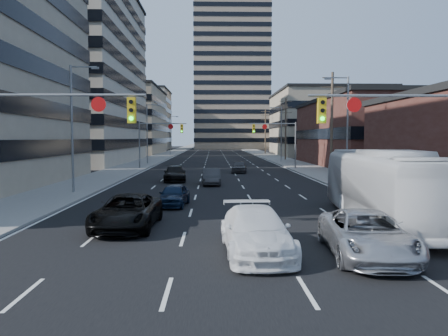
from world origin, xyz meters
The scene contains 31 objects.
ground centered at (0.00, 0.00, 0.00)m, with size 400.00×400.00×0.00m, color black.
road_surface centered at (0.00, 130.00, 0.01)m, with size 18.00×300.00×0.02m, color black.
sidewalk_left centered at (-11.50, 130.00, 0.07)m, with size 5.00×300.00×0.15m, color slate.
sidewalk_right centered at (11.50, 130.00, 0.07)m, with size 5.00×300.00×0.15m, color slate.
office_left_mid centered at (-27.00, 60.00, 14.00)m, with size 26.00×34.00×28.00m, color #ADA089.
office_left_far centered at (-24.00, 100.00, 8.00)m, with size 20.00×30.00×16.00m, color gray.
storefront_right_mid centered at (24.00, 50.00, 4.50)m, with size 20.00×30.00×9.00m, color #472119.
office_right_far centered at (25.00, 88.00, 7.00)m, with size 22.00×28.00×14.00m, color gray.
apartment_tower centered at (6.00, 150.00, 29.00)m, with size 26.00×26.00×58.00m, color gray.
bg_block_left centered at (-28.00, 140.00, 10.00)m, with size 24.00×24.00×20.00m, color #ADA089.
bg_block_right centered at (32.00, 130.00, 6.00)m, with size 22.00×22.00×12.00m, color gray.
signal_near_left centered at (-7.45, 8.00, 4.33)m, with size 6.59×0.33×6.00m.
signal_near_right centered at (7.45, 8.00, 4.33)m, with size 6.59×0.33×6.00m.
signal_far_left centered at (-7.68, 45.00, 4.30)m, with size 6.09×0.33×6.00m.
signal_far_right centered at (7.68, 45.00, 4.30)m, with size 6.09×0.33×6.00m.
utility_pole_block centered at (12.20, 36.00, 5.78)m, with size 2.20×0.28×11.00m.
utility_pole_midblock centered at (12.20, 66.00, 5.78)m, with size 2.20×0.28×11.00m.
utility_pole_distant centered at (12.20, 96.00, 5.78)m, with size 2.20×0.28×11.00m.
streetlight_left_near centered at (-10.34, 20.00, 5.05)m, with size 2.03×0.22×9.00m.
streetlight_left_mid centered at (-10.34, 55.00, 5.05)m, with size 2.03×0.22×9.00m.
streetlight_left_far centered at (-10.34, 90.00, 5.05)m, with size 2.03×0.22×9.00m.
streetlight_right_near centered at (10.34, 25.00, 5.05)m, with size 2.03×0.22×9.00m.
streetlight_right_far centered at (10.34, 60.00, 5.05)m, with size 2.03×0.22×9.00m.
black_pickup centered at (-4.37, 8.04, 0.75)m, with size 2.47×5.36×1.49m, color black.
white_van centered at (0.84, 3.80, 0.78)m, with size 2.18×5.36×1.55m, color white.
silver_suv centered at (4.50, 3.30, 0.76)m, with size 2.51×5.45×1.52m, color #B0B1B5.
transit_bus centered at (7.29, 8.97, 1.71)m, with size 2.88×12.30×3.43m, color silver.
sedan_blue centered at (-2.90, 14.36, 0.64)m, with size 1.52×3.78×1.29m, color #0C1A31.
sedan_grey_center centered at (-0.79, 25.91, 0.69)m, with size 1.46×4.17×1.38m, color #2D2E30.
sedan_black_far centered at (-4.12, 28.96, 0.71)m, with size 1.98×4.87×1.41m, color black.
sedan_grey_right centered at (2.36, 38.59, 0.70)m, with size 1.65×4.09×1.39m, color #3A3A3D.
Camera 1 is at (-0.61, -10.91, 3.97)m, focal length 35.00 mm.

